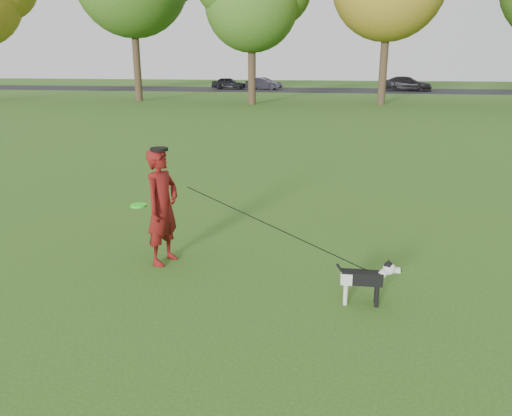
% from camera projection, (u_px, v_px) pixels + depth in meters
% --- Properties ---
extents(ground, '(120.00, 120.00, 0.00)m').
position_uv_depth(ground, '(251.00, 279.00, 6.67)').
color(ground, '#285116').
rests_on(ground, ground).
extents(road, '(120.00, 7.00, 0.02)m').
position_uv_depth(road, '(321.00, 90.00, 44.53)').
color(road, black).
rests_on(road, ground).
extents(man, '(0.57, 0.70, 1.66)m').
position_uv_depth(man, '(162.00, 207.00, 7.01)').
color(man, '#5C0D0D').
rests_on(man, ground).
extents(dog, '(0.77, 0.15, 0.58)m').
position_uv_depth(dog, '(367.00, 277.00, 5.90)').
color(dog, black).
rests_on(dog, ground).
extents(car_left, '(3.13, 1.29, 1.06)m').
position_uv_depth(car_left, '(229.00, 83.00, 45.56)').
color(car_left, black).
rests_on(car_left, road).
extents(car_mid, '(3.37, 1.71, 1.06)m').
position_uv_depth(car_mid, '(264.00, 84.00, 45.11)').
color(car_mid, black).
rests_on(car_mid, road).
extents(car_right, '(4.44, 2.46, 1.22)m').
position_uv_depth(car_right, '(407.00, 84.00, 43.30)').
color(car_right, black).
rests_on(car_right, road).
extents(man_held_items, '(3.34, 1.02, 1.28)m').
position_uv_depth(man_held_items, '(275.00, 227.00, 6.34)').
color(man_held_items, '#25F81F').
rests_on(man_held_items, ground).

